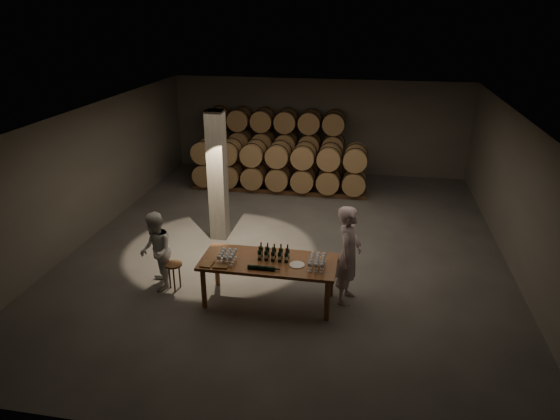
% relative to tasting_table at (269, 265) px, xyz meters
% --- Properties ---
extents(room, '(12.00, 12.00, 12.00)m').
position_rel_tasting_table_xyz_m(room, '(-1.80, 2.70, 0.80)').
color(room, '#4C4947').
rests_on(room, ground).
extents(tasting_table, '(2.60, 1.10, 0.90)m').
position_rel_tasting_table_xyz_m(tasting_table, '(0.00, 0.00, 0.00)').
color(tasting_table, brown).
rests_on(tasting_table, ground).
extents(barrel_stack_back, '(4.70, 0.95, 2.31)m').
position_rel_tasting_table_xyz_m(barrel_stack_back, '(-1.35, 7.70, 0.40)').
color(barrel_stack_back, brown).
rests_on(barrel_stack_back, ground).
extents(barrel_stack_front, '(5.48, 0.95, 1.57)m').
position_rel_tasting_table_xyz_m(barrel_stack_front, '(-0.96, 6.30, 0.03)').
color(barrel_stack_front, brown).
rests_on(barrel_stack_front, ground).
extents(bottle_cluster, '(0.60, 0.23, 0.30)m').
position_rel_tasting_table_xyz_m(bottle_cluster, '(0.09, 0.07, 0.21)').
color(bottle_cluster, black).
rests_on(bottle_cluster, tasting_table).
extents(lying_bottles, '(0.61, 0.08, 0.08)m').
position_rel_tasting_table_xyz_m(lying_bottles, '(-0.05, -0.37, 0.14)').
color(lying_bottles, black).
rests_on(lying_bottles, tasting_table).
extents(glass_cluster_left, '(0.31, 0.42, 0.19)m').
position_rel_tasting_table_xyz_m(glass_cluster_left, '(-0.77, -0.14, 0.24)').
color(glass_cluster_left, silver).
rests_on(glass_cluster_left, tasting_table).
extents(glass_cluster_right, '(0.31, 0.53, 0.18)m').
position_rel_tasting_table_xyz_m(glass_cluster_right, '(0.93, -0.05, 0.24)').
color(glass_cluster_right, silver).
rests_on(glass_cluster_right, tasting_table).
extents(plate, '(0.29, 0.29, 0.02)m').
position_rel_tasting_table_xyz_m(plate, '(0.56, -0.08, 0.11)').
color(plate, white).
rests_on(plate, tasting_table).
extents(notebook_near, '(0.29, 0.24, 0.03)m').
position_rel_tasting_table_xyz_m(notebook_near, '(-0.83, -0.38, 0.12)').
color(notebook_near, olive).
rests_on(notebook_near, tasting_table).
extents(notebook_corner, '(0.23, 0.28, 0.02)m').
position_rel_tasting_table_xyz_m(notebook_corner, '(-1.11, -0.36, 0.12)').
color(notebook_corner, olive).
rests_on(notebook_corner, tasting_table).
extents(pen, '(0.14, 0.01, 0.01)m').
position_rel_tasting_table_xyz_m(pen, '(-0.68, -0.42, 0.11)').
color(pen, black).
rests_on(pen, tasting_table).
extents(stool, '(0.35, 0.35, 0.58)m').
position_rel_tasting_table_xyz_m(stool, '(-1.99, 0.11, -0.32)').
color(stool, brown).
rests_on(stool, ground).
extents(person_man, '(0.62, 0.81, 1.99)m').
position_rel_tasting_table_xyz_m(person_man, '(1.50, 0.33, 0.20)').
color(person_man, beige).
rests_on(person_man, ground).
extents(person_woman, '(0.91, 0.99, 1.64)m').
position_rel_tasting_table_xyz_m(person_woman, '(-2.35, 0.13, 0.02)').
color(person_woman, silver).
rests_on(person_woman, ground).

